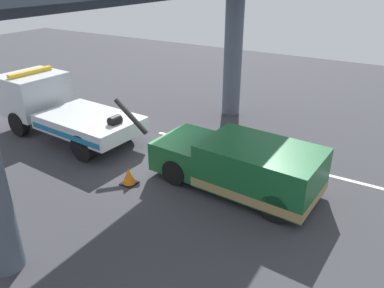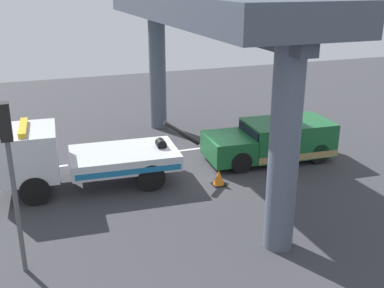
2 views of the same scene
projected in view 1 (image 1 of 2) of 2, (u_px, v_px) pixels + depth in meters
The scene contains 7 objects.
ground_plane at pixel (153, 163), 13.46m from camera, with size 60.00×40.00×0.10m, color #38383D.
lane_stripe_west at pixel (341, 178), 12.37m from camera, with size 2.60×0.16×0.01m, color silver.
lane_stripe_mid at pixel (186, 139), 15.17m from camera, with size 2.60×0.16×0.01m, color silver.
lane_stripe_east at pixel (79, 112), 17.97m from camera, with size 2.60×0.16×0.01m, color silver.
tow_truck_white at pixel (56, 106), 15.20m from camera, with size 7.32×2.77×2.46m.
towed_van_green at pixel (243, 166), 11.50m from camera, with size 5.32×2.51×1.58m.
traffic_cone_orange at pixel (129, 176), 11.96m from camera, with size 0.47×0.47×0.57m.
Camera 1 is at (-7.34, 9.47, 6.28)m, focal length 35.34 mm.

